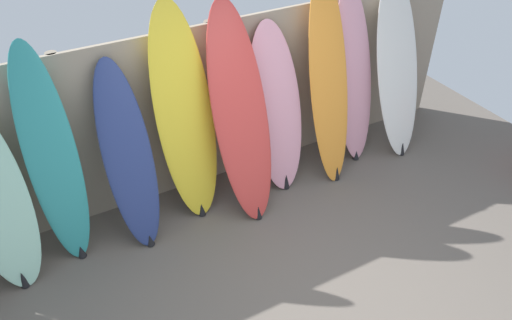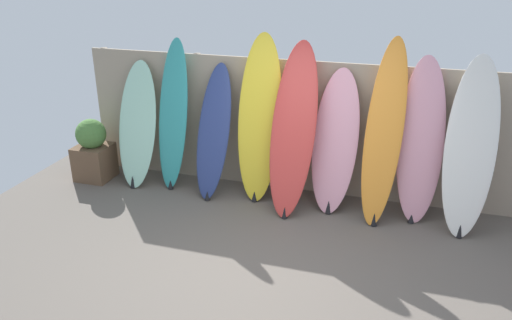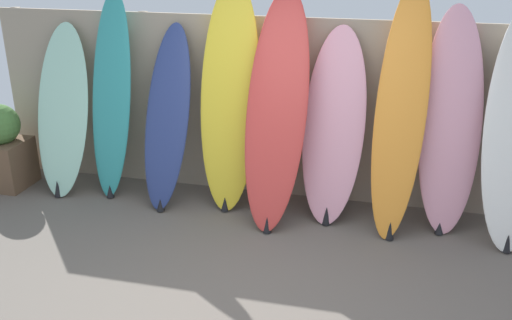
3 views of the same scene
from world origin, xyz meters
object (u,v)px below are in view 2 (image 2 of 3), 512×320
Objects in this scene: surfboard_yellow_3 at (259,120)px; surfboard_pink_5 at (335,143)px; surfboard_teal_1 at (173,116)px; surfboard_navy_2 at (214,132)px; surfboard_red_4 at (293,130)px; surfboard_white_8 at (471,148)px; surfboard_orange_6 at (384,134)px; surfboard_pink_7 at (421,142)px; planter_box at (93,151)px; surfboard_seafoam_0 at (137,126)px.

surfboard_pink_5 is (0.99, -0.03, -0.20)m from surfboard_yellow_3.
surfboard_teal_1 reaches higher than surfboard_navy_2.
surfboard_teal_1 is 1.73m from surfboard_red_4.
surfboard_yellow_3 reaches higher than surfboard_white_8.
surfboard_pink_7 is at bearing 16.07° from surfboard_orange_6.
surfboard_white_8 reaches higher than planter_box.
surfboard_red_4 is 2.05m from surfboard_white_8.
surfboard_white_8 reaches higher than surfboard_pink_5.
surfboard_yellow_3 is at bearing 158.96° from surfboard_red_4.
surfboard_red_4 is (1.72, -0.19, 0.03)m from surfboard_teal_1.
surfboard_pink_5 is at bearing -1.49° from surfboard_yellow_3.
surfboard_seafoam_0 is 0.84× the size of surfboard_white_8.
surfboard_red_4 is 1.03× the size of surfboard_white_8.
planter_box is at bearing -177.37° from surfboard_pink_5.
surfboard_pink_5 is (2.22, -0.03, -0.14)m from surfboard_teal_1.
surfboard_pink_5 is 1.97× the size of planter_box.
surfboard_white_8 is 2.26× the size of planter_box.
planter_box is (-4.00, -0.07, -0.65)m from surfboard_orange_6.
surfboard_pink_7 is 0.55m from surfboard_white_8.
surfboard_red_4 is at bearing -177.27° from surfboard_white_8.
surfboard_seafoam_0 is 0.84× the size of surfboard_teal_1.
surfboard_pink_5 is at bearing 177.57° from surfboard_white_8.
surfboard_yellow_3 is 0.53m from surfboard_red_4.
surfboard_teal_1 is 1.00× the size of surfboard_white_8.
surfboard_pink_5 is (2.74, 0.03, 0.03)m from surfboard_seafoam_0.
surfboard_seafoam_0 is 0.81m from planter_box.
planter_box is (-4.43, -0.19, -0.55)m from surfboard_pink_7.
surfboard_orange_6 reaches higher than surfboard_yellow_3.
surfboard_seafoam_0 is 1.77m from surfboard_yellow_3.
surfboard_navy_2 is 0.88× the size of surfboard_pink_7.
planter_box is (-0.68, -0.12, -0.41)m from surfboard_seafoam_0.
surfboard_yellow_3 is at bearing 175.86° from surfboard_orange_6.
surfboard_orange_6 is at bearing 4.00° from surfboard_red_4.
surfboard_orange_6 reaches higher than surfboard_red_4.
surfboard_white_8 is (0.97, 0.02, -0.07)m from surfboard_orange_6.
surfboard_red_4 is 2.99m from planter_box.
surfboard_teal_1 is 3.22m from surfboard_pink_7.
surfboard_white_8 is (2.05, 0.10, -0.04)m from surfboard_red_4.
surfboard_teal_1 is 1.17× the size of surfboard_navy_2.
surfboard_red_4 reaches higher than surfboard_pink_7.
surfboard_orange_6 is at bearing -2.36° from surfboard_teal_1.
surfboard_orange_6 reaches higher than surfboard_teal_1.
surfboard_seafoam_0 is 2.26m from surfboard_red_4.
surfboard_pink_7 is (3.22, 0.01, -0.02)m from surfboard_teal_1.
surfboard_orange_6 is 0.97m from surfboard_white_8.
surfboard_navy_2 is 0.86× the size of surfboard_white_8.
surfboard_pink_5 reaches higher than surfboard_seafoam_0.
surfboard_yellow_3 is at bearing 7.44° from surfboard_navy_2.
surfboard_red_4 is 0.55m from surfboard_pink_5.
surfboard_seafoam_0 is 4.29m from surfboard_white_8.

